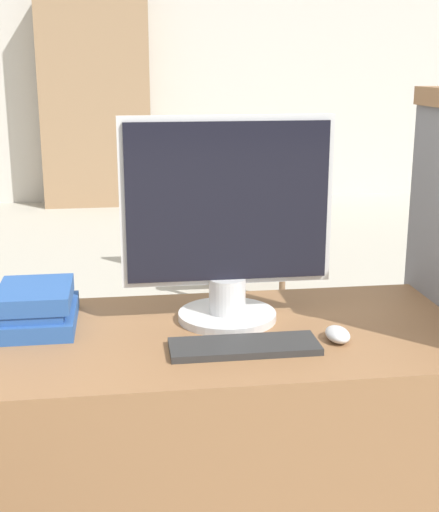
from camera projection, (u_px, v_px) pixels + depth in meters
name	position (u px, v px, depth m)	size (l,w,h in m)	color
wall_back	(135.00, 58.00, 6.98)	(12.00, 0.06, 2.80)	beige
desk	(204.00, 465.00, 1.82)	(1.30, 0.62, 0.72)	#8C603D
monitor	(227.00, 224.00, 1.75)	(0.53, 0.25, 0.51)	silver
keyboard	(244.00, 346.00, 1.62)	(0.34, 0.12, 0.02)	#2D2D2D
mouse	(338.00, 334.00, 1.67)	(0.05, 0.09, 0.03)	silver
book_stack	(37.00, 307.00, 1.76)	(0.19, 0.28, 0.10)	#285199
far_chair	(243.00, 202.00, 4.31)	(0.44, 0.44, 0.98)	brown
bookshelf_far	(95.00, 104.00, 6.80)	(1.03, 0.32, 1.95)	#9E7A56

